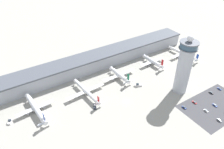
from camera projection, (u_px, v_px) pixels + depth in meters
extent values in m
plane|color=#9E9B93|center=(126.00, 102.00, 208.36)|extent=(1000.00, 1000.00, 0.00)
cube|color=#A3A8B2|center=(91.00, 63.00, 252.55)|extent=(262.12, 22.00, 15.12)
cube|color=#4C515B|center=(91.00, 56.00, 247.80)|extent=(262.12, 25.00, 1.60)
cylinder|color=#ADB2BC|center=(183.00, 71.00, 209.19)|extent=(13.51, 13.51, 47.85)
cylinder|color=#565B66|center=(188.00, 48.00, 195.34)|extent=(17.27, 17.27, 0.80)
cylinder|color=#334C60|center=(189.00, 45.00, 193.70)|extent=(15.89, 15.89, 4.97)
cylinder|color=#565B66|center=(190.00, 42.00, 192.00)|extent=(17.27, 17.27, 1.00)
sphere|color=white|center=(191.00, 39.00, 189.97)|extent=(6.15, 6.15, 6.15)
cube|color=#424247|center=(215.00, 106.00, 203.49)|extent=(64.00, 40.00, 0.01)
cylinder|color=silver|center=(35.00, 108.00, 194.94)|extent=(7.19, 35.76, 4.55)
cone|color=silver|center=(28.00, 96.00, 207.97)|extent=(4.85, 4.43, 4.55)
cone|color=silver|center=(45.00, 122.00, 181.46)|extent=(4.49, 5.76, 4.10)
cube|color=silver|center=(35.00, 108.00, 195.86)|extent=(35.12, 6.99, 0.44)
cylinder|color=#A8A8B2|center=(27.00, 112.00, 193.68)|extent=(2.87, 5.18, 2.50)
cylinder|color=#A8A8B2|center=(43.00, 105.00, 200.92)|extent=(2.87, 5.18, 2.50)
cube|color=navy|center=(44.00, 117.00, 177.37)|extent=(0.51, 2.81, 7.29)
cube|color=silver|center=(45.00, 122.00, 180.22)|extent=(12.87, 2.95, 0.24)
cylinder|color=black|center=(30.00, 101.00, 207.76)|extent=(0.28, 0.28, 2.23)
cylinder|color=black|center=(40.00, 109.00, 198.38)|extent=(0.28, 0.28, 2.23)
cylinder|color=black|center=(33.00, 112.00, 195.24)|extent=(0.28, 0.28, 2.23)
cylinder|color=white|center=(86.00, 91.00, 214.45)|extent=(6.46, 37.97, 3.67)
cone|color=white|center=(76.00, 81.00, 227.97)|extent=(3.91, 3.57, 3.67)
cone|color=white|center=(98.00, 103.00, 200.56)|extent=(3.62, 4.64, 3.31)
cube|color=white|center=(86.00, 91.00, 215.31)|extent=(41.78, 7.47, 0.44)
cylinder|color=#A8A8B2|center=(78.00, 95.00, 212.30)|extent=(2.31, 4.18, 2.02)
cylinder|color=#A8A8B2|center=(93.00, 88.00, 220.91)|extent=(2.31, 4.18, 2.02)
cube|color=red|center=(98.00, 99.00, 197.26)|extent=(0.51, 2.81, 5.88)
cube|color=white|center=(99.00, 103.00, 199.51)|extent=(10.41, 2.76, 0.24)
cylinder|color=black|center=(77.00, 85.00, 227.91)|extent=(0.28, 0.28, 2.70)
cylinder|color=black|center=(89.00, 93.00, 217.50)|extent=(0.28, 0.28, 2.70)
cylinder|color=black|center=(84.00, 95.00, 214.97)|extent=(0.28, 0.28, 2.70)
cylinder|color=white|center=(119.00, 75.00, 237.77)|extent=(5.49, 23.48, 4.53)
cone|color=white|center=(112.00, 69.00, 247.00)|extent=(4.70, 4.26, 4.53)
cone|color=white|center=(127.00, 81.00, 228.08)|extent=(4.30, 5.60, 4.08)
cube|color=white|center=(119.00, 75.00, 238.53)|extent=(41.26, 6.09, 0.44)
cylinder|color=#A8A8B2|center=(112.00, 78.00, 235.92)|extent=(2.70, 5.09, 2.49)
cylinder|color=#A8A8B2|center=(125.00, 73.00, 244.06)|extent=(2.70, 5.09, 2.49)
cube|color=#14704C|center=(128.00, 77.00, 223.99)|extent=(0.42, 2.81, 7.25)
cube|color=white|center=(128.00, 81.00, 226.82)|extent=(12.77, 2.52, 0.24)
cylinder|color=black|center=(114.00, 73.00, 246.76)|extent=(0.28, 0.28, 2.30)
cylinder|color=black|center=(122.00, 76.00, 240.98)|extent=(0.28, 0.28, 2.30)
cylinder|color=black|center=(117.00, 78.00, 237.99)|extent=(0.28, 0.28, 2.30)
cylinder|color=silver|center=(153.00, 61.00, 261.30)|extent=(5.15, 22.96, 4.54)
cone|color=silver|center=(145.00, 57.00, 270.47)|extent=(4.65, 4.21, 4.54)
cone|color=silver|center=(161.00, 66.00, 251.67)|extent=(4.23, 5.55, 4.09)
cube|color=silver|center=(152.00, 62.00, 262.06)|extent=(33.36, 5.29, 0.44)
cylinder|color=#A8A8B2|center=(147.00, 64.00, 260.30)|extent=(2.63, 5.06, 2.50)
cylinder|color=#A8A8B2|center=(156.00, 61.00, 266.75)|extent=(2.63, 5.06, 2.50)
cube|color=red|center=(162.00, 63.00, 247.57)|extent=(0.37, 2.81, 7.26)
cube|color=silver|center=(162.00, 67.00, 250.40)|extent=(12.76, 2.34, 0.24)
cylinder|color=black|center=(147.00, 60.00, 270.16)|extent=(0.28, 0.28, 2.13)
cylinder|color=black|center=(154.00, 63.00, 264.43)|extent=(0.28, 0.28, 2.13)
cylinder|color=black|center=(150.00, 64.00, 261.50)|extent=(0.28, 0.28, 2.13)
cylinder|color=white|center=(182.00, 53.00, 278.45)|extent=(6.61, 36.79, 3.73)
cone|color=white|center=(170.00, 47.00, 291.55)|extent=(3.99, 3.64, 3.73)
cone|color=white|center=(196.00, 60.00, 264.97)|extent=(3.70, 4.73, 3.36)
cube|color=white|center=(182.00, 53.00, 279.30)|extent=(37.64, 7.33, 0.44)
cylinder|color=#A8A8B2|center=(177.00, 56.00, 276.70)|extent=(2.37, 4.26, 2.05)
cylinder|color=#A8A8B2|center=(185.00, 52.00, 284.49)|extent=(2.37, 4.26, 2.05)
cube|color=navy|center=(198.00, 56.00, 261.62)|extent=(0.52, 2.81, 5.98)
cube|color=white|center=(197.00, 60.00, 263.91)|extent=(10.58, 2.82, 0.24)
cylinder|color=black|center=(171.00, 50.00, 291.34)|extent=(0.28, 0.28, 2.17)
cylinder|color=black|center=(183.00, 55.00, 281.38)|extent=(0.28, 0.28, 2.17)
cylinder|color=black|center=(181.00, 56.00, 278.78)|extent=(0.28, 0.28, 2.17)
cube|color=black|center=(10.00, 122.00, 186.53)|extent=(4.46, 5.46, 0.12)
cube|color=silver|center=(10.00, 122.00, 186.14)|extent=(4.98, 6.33, 1.48)
cube|color=#232D38|center=(10.00, 120.00, 185.84)|extent=(2.83, 2.60, 1.21)
cube|color=black|center=(95.00, 107.00, 202.18)|extent=(4.95, 6.71, 0.12)
cube|color=#2D333D|center=(95.00, 107.00, 201.80)|extent=(5.57, 7.83, 1.46)
cube|color=#232D38|center=(95.00, 105.00, 201.66)|extent=(2.97, 2.99, 1.19)
cube|color=black|center=(138.00, 86.00, 228.49)|extent=(7.08, 4.89, 0.12)
cube|color=silver|center=(138.00, 85.00, 228.03)|extent=(8.29, 5.52, 1.76)
cube|color=#232D38|center=(138.00, 84.00, 227.03)|extent=(3.06, 2.90, 1.44)
cube|color=black|center=(215.00, 106.00, 203.80)|extent=(1.94, 4.04, 0.12)
cube|color=navy|center=(215.00, 105.00, 203.62)|extent=(2.05, 4.80, 0.75)
cube|color=#232D38|center=(215.00, 105.00, 203.31)|extent=(1.72, 2.67, 0.62)
cube|color=black|center=(219.00, 121.00, 188.14)|extent=(1.69, 3.74, 0.12)
cube|color=slate|center=(219.00, 120.00, 187.93)|extent=(1.77, 4.45, 0.85)
cube|color=#232D38|center=(219.00, 120.00, 187.57)|extent=(1.54, 2.46, 0.70)
cube|color=black|center=(206.00, 111.00, 197.82)|extent=(1.77, 3.58, 0.12)
cube|color=silver|center=(206.00, 111.00, 197.62)|extent=(1.85, 4.25, 0.80)
cube|color=#232D38|center=(206.00, 110.00, 197.28)|extent=(1.60, 2.35, 0.66)
cube|color=black|center=(211.00, 93.00, 218.75)|extent=(1.79, 3.83, 0.12)
cube|color=black|center=(211.00, 93.00, 218.54)|extent=(1.88, 4.56, 0.88)
cube|color=#232D38|center=(211.00, 92.00, 218.16)|extent=(1.61, 2.53, 0.72)
cube|color=black|center=(219.00, 89.00, 224.17)|extent=(1.84, 3.68, 0.12)
cube|color=navy|center=(219.00, 89.00, 223.97)|extent=(1.91, 4.38, 0.81)
cube|color=#232D38|center=(220.00, 88.00, 223.48)|extent=(1.68, 2.41, 0.66)
cube|color=black|center=(184.00, 108.00, 201.39)|extent=(1.76, 3.75, 0.12)
cube|color=navy|center=(184.00, 108.00, 201.18)|extent=(1.85, 4.45, 0.84)
cube|color=#232D38|center=(184.00, 107.00, 200.82)|extent=(1.59, 2.46, 0.69)
cube|color=black|center=(194.00, 103.00, 207.13)|extent=(1.78, 3.91, 0.12)
cube|color=red|center=(194.00, 102.00, 206.95)|extent=(1.86, 4.66, 0.76)
cube|color=#232D38|center=(195.00, 102.00, 206.47)|extent=(1.62, 2.57, 0.62)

